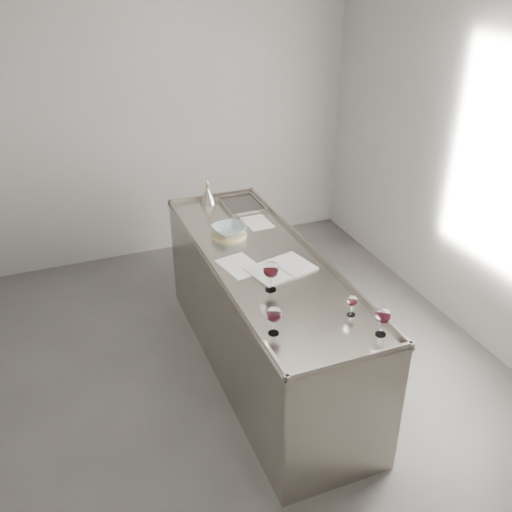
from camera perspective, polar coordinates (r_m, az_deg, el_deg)
name	(u,v)px	position (r m, az deg, el deg)	size (l,w,h in m)	color
room_shell	(205,229)	(3.32, -5.15, 2.73)	(4.54, 5.04, 2.84)	#4E4B49
counter	(264,316)	(4.18, 0.79, -5.98)	(0.77, 2.42, 0.97)	#9D968D
wine_glass_left	(274,315)	(3.14, 1.79, -5.92)	(0.09, 0.09, 0.17)	white
wine_glass_middle	(271,270)	(3.52, 1.51, -1.44)	(0.10, 0.10, 0.20)	white
wine_glass_right	(383,316)	(3.21, 12.56, -5.90)	(0.09, 0.09, 0.17)	white
wine_glass_small	(352,302)	(3.35, 9.60, -4.52)	(0.06, 0.06, 0.13)	white
notebook	(281,269)	(3.81, 2.51, -1.29)	(0.48, 0.38, 0.02)	silver
loose_paper_top	(258,222)	(4.46, 0.15, 3.39)	(0.19, 0.27, 0.00)	silver
loose_paper_under	(240,266)	(3.85, -1.60, -0.98)	(0.22, 0.32, 0.00)	white
trivet	(229,234)	(4.26, -2.74, 2.18)	(0.26, 0.26, 0.02)	#CCBB84
ceramic_bowl	(229,230)	(4.24, -2.75, 2.65)	(0.24, 0.24, 0.06)	#96AAAF
wine_funnel	(208,196)	(4.80, -4.83, 6.00)	(0.15, 0.15, 0.22)	#A39B91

